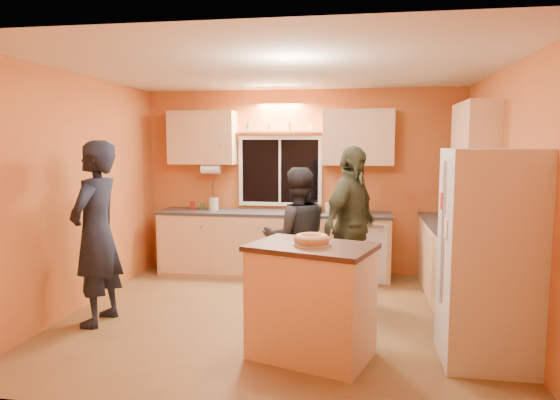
% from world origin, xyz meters
% --- Properties ---
extents(ground, '(4.50, 4.50, 0.00)m').
position_xyz_m(ground, '(0.00, 0.00, 0.00)').
color(ground, brown).
rests_on(ground, ground).
extents(room_shell, '(4.54, 4.04, 2.61)m').
position_xyz_m(room_shell, '(0.12, 0.41, 1.62)').
color(room_shell, '#C87E33').
rests_on(room_shell, ground).
extents(back_counter, '(4.23, 0.62, 0.90)m').
position_xyz_m(back_counter, '(0.01, 1.70, 0.45)').
color(back_counter, tan).
rests_on(back_counter, ground).
extents(right_counter, '(0.62, 1.84, 0.90)m').
position_xyz_m(right_counter, '(1.95, 0.50, 0.45)').
color(right_counter, tan).
rests_on(right_counter, ground).
extents(refrigerator, '(0.72, 0.70, 1.80)m').
position_xyz_m(refrigerator, '(1.89, -0.80, 0.90)').
color(refrigerator, silver).
rests_on(refrigerator, ground).
extents(island, '(1.19, 0.98, 0.99)m').
position_xyz_m(island, '(0.43, -0.92, 0.50)').
color(island, tan).
rests_on(island, ground).
extents(bundt_pastry, '(0.31, 0.31, 0.09)m').
position_xyz_m(bundt_pastry, '(0.43, -0.92, 1.03)').
color(bundt_pastry, tan).
rests_on(bundt_pastry, island).
extents(person_left, '(0.47, 0.70, 1.87)m').
position_xyz_m(person_left, '(-1.81, -0.45, 0.94)').
color(person_left, black).
rests_on(person_left, ground).
extents(person_center, '(0.91, 0.80, 1.58)m').
position_xyz_m(person_center, '(0.13, 0.41, 0.79)').
color(person_center, black).
rests_on(person_center, ground).
extents(person_right, '(0.87, 1.15, 1.82)m').
position_xyz_m(person_right, '(0.73, 0.61, 0.91)').
color(person_right, '#2F3521').
rests_on(person_right, ground).
extents(mixing_bowl, '(0.46, 0.46, 0.09)m').
position_xyz_m(mixing_bowl, '(0.14, 1.73, 0.95)').
color(mixing_bowl, black).
rests_on(mixing_bowl, back_counter).
extents(utensil_crock, '(0.14, 0.14, 0.17)m').
position_xyz_m(utensil_crock, '(-1.23, 1.75, 0.99)').
color(utensil_crock, beige).
rests_on(utensil_crock, back_counter).
extents(potted_plant, '(0.32, 0.30, 0.30)m').
position_xyz_m(potted_plant, '(1.87, -0.19, 1.05)').
color(potted_plant, gray).
rests_on(potted_plant, right_counter).
extents(red_box, '(0.18, 0.14, 0.07)m').
position_xyz_m(red_box, '(1.97, 1.17, 0.94)').
color(red_box, '#B21F1B').
rests_on(red_box, right_counter).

